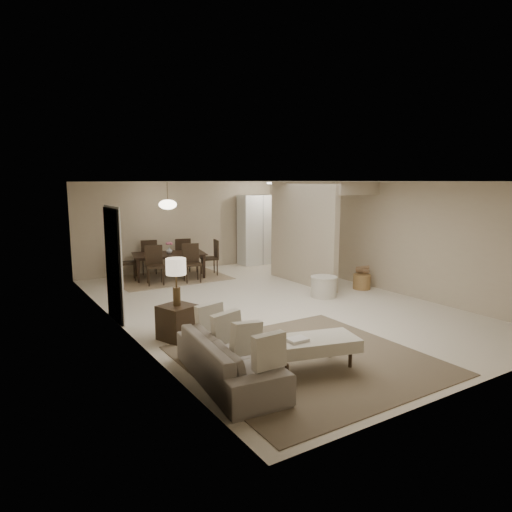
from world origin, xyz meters
TOP-DOWN VIEW (x-y plane):
  - floor at (0.00, 0.00)m, footprint 9.00×9.00m
  - ceiling at (0.00, 0.00)m, footprint 9.00×9.00m
  - back_wall at (0.00, 4.50)m, footprint 6.00×0.00m
  - left_wall at (-3.00, 0.00)m, footprint 0.00×9.00m
  - right_wall at (3.00, 0.00)m, footprint 0.00×9.00m
  - partition at (1.80, 1.25)m, footprint 0.15×2.50m
  - doorway at (-2.97, 0.60)m, footprint 0.04×0.90m
  - pantry_cabinet at (2.35, 4.15)m, footprint 1.20×0.55m
  - flush_light at (2.30, 3.20)m, footprint 0.44×0.44m
  - living_rug at (-1.20, -2.77)m, footprint 3.20×3.20m
  - sofa at (-2.45, -2.77)m, footprint 2.06×0.98m
  - ottoman_bench at (-1.40, -3.07)m, footprint 1.38×0.88m
  - side_table at (-2.40, -0.95)m, footprint 0.64×0.64m
  - table_lamp at (-2.40, -0.95)m, footprint 0.32×0.32m
  - round_pouf at (1.37, -0.10)m, footprint 0.58×0.58m
  - wicker_basket at (2.61, 0.00)m, footprint 0.42×0.42m
  - dining_rug at (-0.75, 3.59)m, footprint 2.80×2.10m
  - dining_table at (-0.75, 3.59)m, footprint 2.03×1.41m
  - dining_chairs at (-0.75, 3.59)m, footprint 2.59×2.10m
  - vase at (-0.75, 3.59)m, footprint 0.18×0.18m
  - yellow_mat at (2.49, 2.59)m, footprint 0.97×0.67m
  - pendant_light at (-0.75, 3.59)m, footprint 0.46×0.46m

SIDE VIEW (x-z plane):
  - floor at x=0.00m, z-range 0.00..0.00m
  - living_rug at x=-1.20m, z-range 0.00..0.01m
  - dining_rug at x=-0.75m, z-range 0.00..0.01m
  - yellow_mat at x=2.49m, z-range 0.00..0.01m
  - wicker_basket at x=2.61m, z-range 0.00..0.35m
  - round_pouf at x=1.37m, z-range 0.00..0.45m
  - side_table at x=-2.40m, z-range 0.00..0.55m
  - sofa at x=-2.45m, z-range 0.00..0.58m
  - dining_table at x=-0.75m, z-range 0.00..0.65m
  - ottoman_bench at x=-1.40m, z-range 0.14..0.59m
  - dining_chairs at x=-0.75m, z-range 0.00..0.96m
  - vase at x=-0.75m, z-range 0.65..0.82m
  - doorway at x=-2.97m, z-range 0.00..2.04m
  - pantry_cabinet at x=2.35m, z-range 0.00..2.10m
  - table_lamp at x=-2.40m, z-range 0.73..1.49m
  - back_wall at x=0.00m, z-range -1.75..4.25m
  - left_wall at x=-3.00m, z-range -3.25..5.75m
  - right_wall at x=3.00m, z-range -3.25..5.75m
  - partition at x=1.80m, z-range 0.00..2.50m
  - pendant_light at x=-0.75m, z-range 1.57..2.27m
  - flush_light at x=2.30m, z-range 2.44..2.48m
  - ceiling at x=0.00m, z-range 2.50..2.50m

